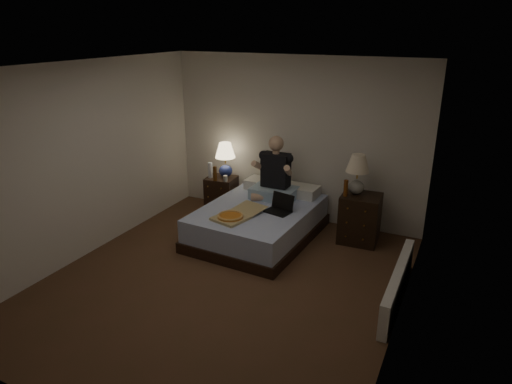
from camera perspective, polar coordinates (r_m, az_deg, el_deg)
The scene contains 19 objects.
floor at distance 5.58m, azimuth -4.11°, elevation -11.13°, with size 4.00×4.50×0.00m, color brown.
ceiling at distance 4.79m, azimuth -4.88°, elevation 15.36°, with size 4.00×4.50×0.00m, color white.
wall_back at distance 7.00m, azimuth 4.86°, elevation 6.52°, with size 4.00×2.50×0.00m, color beige.
wall_front at distance 3.47m, azimuth -23.71°, elevation -10.02°, with size 4.00×2.50×0.00m, color beige.
wall_left at distance 6.26m, azimuth -20.54°, elevation 3.64°, with size 4.50×2.50×0.00m, color beige.
wall_right at distance 4.45m, azimuth 18.46°, elevation -2.67°, with size 4.50×2.50×0.00m, color beige.
bed at distance 6.55m, azimuth 0.25°, elevation -3.80°, with size 1.41×1.87×0.47m, color #617CC3.
nightstand_left at distance 7.45m, azimuth -4.33°, elevation -0.31°, with size 0.45×0.41×0.59m, color black.
nightstand_right at distance 6.56m, azimuth 12.84°, elevation -3.25°, with size 0.53×0.48×0.69m, color black.
lamp_left at distance 7.31m, azimuth -3.85°, elevation 4.04°, with size 0.32×0.32×0.56m, color navy, non-canonical shape.
lamp_right at distance 6.39m, azimuth 12.54°, elevation 2.16°, with size 0.32×0.32×0.56m, color gray, non-canonical shape.
water_bottle at distance 7.32m, azimuth -5.73°, elevation 2.74°, with size 0.07×0.07×0.25m, color white.
soda_can at distance 7.14m, azimuth -3.85°, elevation 1.69°, with size 0.07×0.07×0.10m, color #AFAEAA.
beer_bottle_left at distance 7.17m, azimuth -5.15°, elevation 2.29°, with size 0.06×0.06×0.23m, color #522E0B.
beer_bottle_right at distance 6.32m, azimuth 11.16°, elevation 0.48°, with size 0.06×0.06×0.23m, color #62310E.
person at distance 6.66m, azimuth 2.32°, elevation 3.02°, with size 0.66×0.52×0.93m, color black, non-canonical shape.
laptop at distance 6.24m, azimuth 2.76°, elevation -1.54°, with size 0.34×0.28×0.24m, color black, non-canonical shape.
pizza_box at distance 6.05m, azimuth -3.22°, elevation -3.11°, with size 0.40×0.76×0.08m, color tan, non-canonical shape.
radiator at distance 5.37m, azimuth 17.27°, elevation -10.99°, with size 0.10×1.60×0.40m, color silver.
Camera 1 is at (2.43, -4.11, 2.90)m, focal length 32.00 mm.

